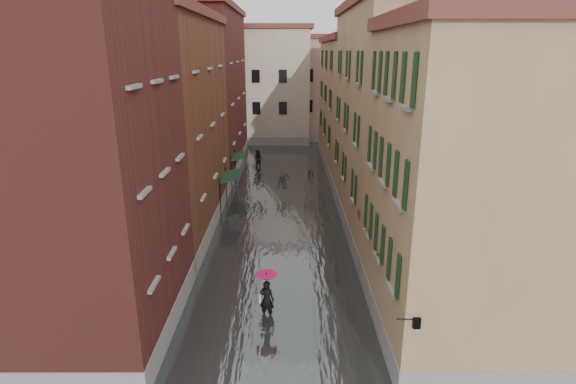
{
  "coord_description": "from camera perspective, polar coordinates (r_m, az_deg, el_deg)",
  "views": [
    {
      "loc": [
        0.48,
        -17.63,
        10.8
      ],
      "look_at": [
        0.52,
        6.91,
        3.0
      ],
      "focal_mm": 28.0,
      "sensor_mm": 36.0,
      "label": 1
    }
  ],
  "objects": [
    {
      "name": "pedestrian_far",
      "position": [
        42.61,
        -3.8,
        4.16
      ],
      "size": [
        1.08,
        0.97,
        1.81
      ],
      "primitive_type": "imported",
      "rotation": [
        0.0,
        0.0,
        -0.4
      ],
      "color": "black",
      "rests_on": "ground"
    },
    {
      "name": "pedestrian_main",
      "position": [
        19.03,
        -2.73,
        -12.57
      ],
      "size": [
        0.93,
        0.93,
        2.06
      ],
      "color": "black",
      "rests_on": "ground"
    },
    {
      "name": "building_end_cream",
      "position": [
        55.9,
        -3.77,
        13.18
      ],
      "size": [
        12.0,
        9.0,
        13.0
      ],
      "primitive_type": "cube",
      "color": "beige",
      "rests_on": "ground"
    },
    {
      "name": "floodwater",
      "position": [
        32.45,
        -0.94,
        -1.62
      ],
      "size": [
        10.0,
        60.0,
        0.2
      ],
      "primitive_type": "cube",
      "color": "#424649",
      "rests_on": "ground"
    },
    {
      "name": "building_right_near",
      "position": [
        17.67,
        21.56,
        -0.24
      ],
      "size": [
        6.0,
        8.0,
        11.5
      ],
      "primitive_type": "cube",
      "color": "#8F6F4A",
      "rests_on": "ground"
    },
    {
      "name": "ground",
      "position": [
        20.68,
        -1.45,
        -13.85
      ],
      "size": [
        120.0,
        120.0,
        0.0
      ],
      "primitive_type": "plane",
      "color": "slate",
      "rests_on": "ground"
    },
    {
      "name": "awning_near",
      "position": [
        31.0,
        -7.45,
        1.9
      ],
      "size": [
        1.09,
        3.12,
        2.8
      ],
      "color": "#16311C",
      "rests_on": "ground"
    },
    {
      "name": "building_end_pink",
      "position": [
        58.09,
        5.49,
        12.81
      ],
      "size": [
        10.0,
        9.0,
        12.0
      ],
      "primitive_type": "cube",
      "color": "tan",
      "rests_on": "ground"
    },
    {
      "name": "building_left_mid",
      "position": [
        28.03,
        -15.72,
        7.64
      ],
      "size": [
        6.0,
        14.0,
        12.5
      ],
      "primitive_type": "cube",
      "color": "brown",
      "rests_on": "ground"
    },
    {
      "name": "awning_far",
      "position": [
        36.91,
        -6.28,
        4.47
      ],
      "size": [
        1.09,
        2.94,
        2.8
      ],
      "color": "#16311C",
      "rests_on": "ground"
    },
    {
      "name": "wall_lantern",
      "position": [
        14.52,
        15.9,
        -15.58
      ],
      "size": [
        0.71,
        0.22,
        0.35
      ],
      "color": "black",
      "rests_on": "ground"
    },
    {
      "name": "building_right_mid",
      "position": [
        27.75,
        13.64,
        8.23
      ],
      "size": [
        6.0,
        14.0,
        13.0
      ],
      "primitive_type": "cube",
      "color": "tan",
      "rests_on": "ground"
    },
    {
      "name": "building_left_far",
      "position": [
        42.47,
        -10.48,
        12.21
      ],
      "size": [
        6.0,
        16.0,
        14.0
      ],
      "primitive_type": "cube",
      "color": "maroon",
      "rests_on": "ground"
    },
    {
      "name": "building_right_far",
      "position": [
        42.44,
        8.89,
        10.59
      ],
      "size": [
        6.0,
        16.0,
        11.5
      ],
      "primitive_type": "cube",
      "color": "#8F6F4A",
      "rests_on": "ground"
    },
    {
      "name": "building_left_near",
      "position": [
        17.85,
        -24.88,
        2.03
      ],
      "size": [
        6.0,
        8.0,
        13.0
      ],
      "primitive_type": "cube",
      "color": "maroon",
      "rests_on": "ground"
    },
    {
      "name": "window_planters",
      "position": [
        19.79,
        10.54,
        -4.29
      ],
      "size": [
        0.59,
        5.67,
        0.84
      ],
      "color": "brown",
      "rests_on": "ground"
    }
  ]
}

